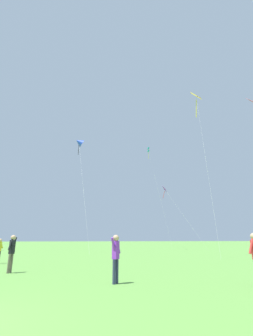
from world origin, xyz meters
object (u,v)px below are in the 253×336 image
kite_blue_delta (79,142)px  kite_yellow_diamond (197,102)px  person_in_blue_jacket (116,254)px  kite_purple_streamer (166,192)px  person_in_red_shirt (12,250)px  kite_teal_box (149,151)px

kite_blue_delta → kite_yellow_diamond: kite_yellow_diamond is taller
kite_blue_delta → person_in_blue_jacket: kite_blue_delta is taller
kite_yellow_diamond → kite_purple_streamer: bearing=86.8°
kite_blue_delta → person_in_red_shirt: kite_blue_delta is taller
person_in_blue_jacket → person_in_red_shirt: (-4.27, 4.13, 0.03)m
kite_purple_streamer → person_in_red_shirt: (-18.41, -23.24, -7.97)m
kite_blue_delta → kite_yellow_diamond: bearing=-39.0°
person_in_red_shirt → kite_blue_delta: bearing=79.9°
kite_teal_box → kite_purple_streamer: 15.43m
kite_teal_box → person_in_red_shirt: (-19.50, -34.01, -18.96)m
person_in_red_shirt → person_in_blue_jacket: bearing=-44.0°
kite_purple_streamer → person_in_blue_jacket: bearing=-117.3°
kite_teal_box → kite_purple_streamer: bearing=-95.8°
kite_teal_box → person_in_red_shirt: kite_teal_box is taller
person_in_blue_jacket → person_in_red_shirt: person_in_red_shirt is taller
kite_teal_box → kite_purple_streamer: (-1.09, -10.77, -10.99)m
kite_teal_box → kite_yellow_diamond: bearing=-94.4°
kite_yellow_diamond → person_in_blue_jacket: bearing=-131.9°
person_in_blue_jacket → kite_blue_delta: bearing=90.8°
kite_teal_box → person_in_blue_jacket: (-15.23, -38.14, -18.99)m
kite_teal_box → kite_yellow_diamond: 23.26m
kite_teal_box → kite_blue_delta: bearing=-142.5°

